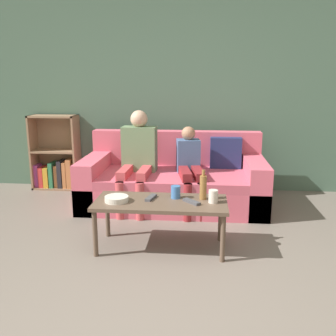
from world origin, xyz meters
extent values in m
plane|color=#70665B|center=(0.00, 0.00, 0.00)|extent=(22.00, 22.00, 0.00)
cube|color=#4C6B56|center=(0.00, 2.84, 1.30)|extent=(12.00, 0.06, 2.60)
cube|color=#DB5B70|center=(-0.04, 2.11, 0.14)|extent=(2.02, 1.00, 0.29)
cube|color=#C95467|center=(-0.04, 2.02, 0.34)|extent=(1.58, 0.82, 0.10)
cube|color=#DB5B70|center=(-0.04, 2.52, 0.59)|extent=(2.02, 0.18, 0.41)
cube|color=#DB5B70|center=(-0.94, 2.11, 0.27)|extent=(0.22, 1.00, 0.55)
cube|color=#DB5B70|center=(0.87, 2.11, 0.27)|extent=(0.22, 1.00, 0.55)
cube|color=navy|center=(0.56, 2.37, 0.57)|extent=(0.36, 0.12, 0.36)
cube|color=#8E7051|center=(-1.91, 2.66, 0.48)|extent=(0.02, 0.28, 0.96)
cube|color=#8E7051|center=(-1.33, 2.66, 0.48)|extent=(0.02, 0.28, 0.96)
cube|color=#8E7051|center=(-1.62, 2.79, 0.48)|extent=(0.60, 0.02, 0.96)
cube|color=#8E7051|center=(-1.62, 2.66, 0.01)|extent=(0.60, 0.28, 0.02)
cube|color=#8E7051|center=(-1.62, 2.66, 0.50)|extent=(0.55, 0.28, 0.02)
cube|color=#8E7051|center=(-1.62, 2.66, 0.95)|extent=(0.60, 0.28, 0.02)
cube|color=#993D84|center=(-1.87, 2.64, 0.17)|extent=(0.06, 0.16, 0.29)
cube|color=red|center=(-1.80, 2.65, 0.16)|extent=(0.06, 0.21, 0.26)
cube|color=gold|center=(-1.73, 2.65, 0.16)|extent=(0.06, 0.23, 0.26)
cube|color=#2D7A4C|center=(-1.67, 2.65, 0.19)|extent=(0.05, 0.23, 0.32)
cube|color=#B77542|center=(-1.61, 2.64, 0.17)|extent=(0.05, 0.15, 0.29)
cube|color=#232328|center=(-1.55, 2.65, 0.20)|extent=(0.06, 0.22, 0.35)
cube|color=#B77542|center=(-1.49, 2.65, 0.19)|extent=(0.05, 0.21, 0.34)
cube|color=#B77542|center=(-1.42, 2.65, 0.21)|extent=(0.06, 0.23, 0.38)
cylinder|color=brown|center=(-0.56, 0.78, 0.20)|extent=(0.04, 0.04, 0.39)
cylinder|color=brown|center=(0.46, 0.78, 0.20)|extent=(0.04, 0.04, 0.39)
cylinder|color=brown|center=(-0.56, 1.18, 0.20)|extent=(0.04, 0.04, 0.39)
cylinder|color=brown|center=(0.46, 1.18, 0.20)|extent=(0.04, 0.04, 0.39)
cube|color=brown|center=(-0.05, 0.98, 0.41)|extent=(1.10, 0.48, 0.03)
cylinder|color=#C6474C|center=(-0.55, 1.63, 0.19)|extent=(0.09, 0.09, 0.39)
cylinder|color=#C6474C|center=(-0.34, 1.62, 0.19)|extent=(0.09, 0.09, 0.39)
cube|color=#C6474C|center=(-0.54, 1.89, 0.43)|extent=(0.12, 0.45, 0.09)
cube|color=#C6474C|center=(-0.33, 1.88, 0.43)|extent=(0.12, 0.45, 0.09)
cube|color=#66845B|center=(-0.42, 2.15, 0.64)|extent=(0.39, 0.21, 0.50)
sphere|color=#D1A889|center=(-0.42, 2.15, 0.98)|extent=(0.19, 0.19, 0.19)
cylinder|color=maroon|center=(0.15, 1.63, 0.19)|extent=(0.10, 0.10, 0.39)
cylinder|color=maroon|center=(0.28, 1.66, 0.19)|extent=(0.10, 0.10, 0.39)
cube|color=maroon|center=(0.10, 1.89, 0.43)|extent=(0.17, 0.46, 0.09)
cube|color=maroon|center=(0.24, 1.91, 0.43)|extent=(0.17, 0.46, 0.09)
cube|color=#476693|center=(0.13, 2.16, 0.57)|extent=(0.28, 0.24, 0.36)
sphere|color=#A87A5B|center=(0.13, 2.16, 0.82)|extent=(0.15, 0.15, 0.15)
cylinder|color=silver|center=(0.38, 0.98, 0.47)|extent=(0.08, 0.08, 0.11)
cylinder|color=#3D70B2|center=(0.06, 1.07, 0.47)|extent=(0.08, 0.08, 0.11)
cube|color=#47474C|center=(-0.14, 1.03, 0.43)|extent=(0.08, 0.18, 0.02)
cube|color=#47474C|center=(0.20, 0.95, 0.43)|extent=(0.15, 0.16, 0.02)
cylinder|color=beige|center=(-0.42, 0.94, 0.44)|extent=(0.20, 0.20, 0.05)
cylinder|color=olive|center=(0.30, 1.06, 0.52)|extent=(0.06, 0.06, 0.20)
cylinder|color=olive|center=(0.30, 1.06, 0.65)|extent=(0.03, 0.03, 0.05)
camera|label=1|loc=(0.28, -1.96, 1.41)|focal=40.00mm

